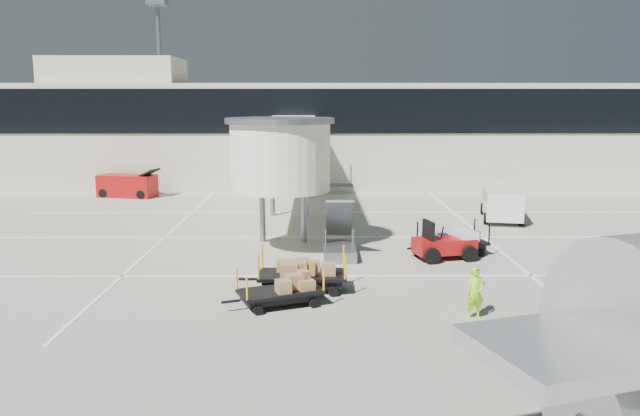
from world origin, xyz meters
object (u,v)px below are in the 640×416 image
(suitcase_cart, at_px, (453,243))
(minivan, at_px, (502,201))
(box_cart_near, at_px, (304,274))
(baggage_tug, at_px, (446,245))
(belt_loader, at_px, (128,186))
(ground_worker, at_px, (475,293))
(box_cart_far, at_px, (280,292))

(suitcase_cart, xyz_separation_m, minivan, (4.56, 8.28, 0.57))
(suitcase_cart, relative_size, box_cart_near, 0.95)
(baggage_tug, relative_size, belt_loader, 0.63)
(box_cart_near, height_order, ground_worker, ground_worker)
(minivan, bearing_deg, box_cart_far, -116.32)
(box_cart_near, relative_size, minivan, 0.76)
(box_cart_near, xyz_separation_m, box_cart_far, (-0.78, -1.62, -0.17))
(minivan, height_order, belt_loader, belt_loader)
(baggage_tug, xyz_separation_m, box_cart_near, (-6.04, -4.61, 0.00))
(box_cart_far, bearing_deg, minivan, 30.11)
(box_cart_near, height_order, minivan, minivan)
(box_cart_far, bearing_deg, suitcase_cart, 21.70)
(suitcase_cart, bearing_deg, minivan, 47.09)
(box_cart_far, xyz_separation_m, belt_loader, (-12.19, 23.97, 0.33))
(belt_loader, bearing_deg, box_cart_near, -46.68)
(ground_worker, bearing_deg, baggage_tug, 75.61)
(baggage_tug, distance_m, suitcase_cart, 0.94)
(baggage_tug, distance_m, belt_loader, 26.00)
(box_cart_far, bearing_deg, box_cart_near, 42.36)
(box_cart_near, height_order, box_cart_far, box_cart_near)
(suitcase_cart, xyz_separation_m, box_cart_near, (-6.55, -5.39, 0.11))
(box_cart_far, distance_m, belt_loader, 26.89)
(ground_worker, bearing_deg, minivan, 61.40)
(box_cart_near, bearing_deg, belt_loader, 120.72)
(ground_worker, xyz_separation_m, belt_loader, (-18.38, 25.25, -0.06))
(box_cart_near, relative_size, belt_loader, 0.86)
(box_cart_far, height_order, minivan, minivan)
(suitcase_cart, height_order, minivan, minivan)
(minivan, bearing_deg, belt_loader, 171.72)
(box_cart_near, relative_size, ground_worker, 2.30)
(ground_worker, height_order, belt_loader, belt_loader)
(suitcase_cart, height_order, box_cart_far, suitcase_cart)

